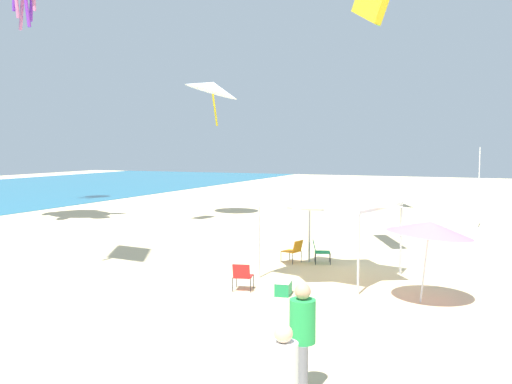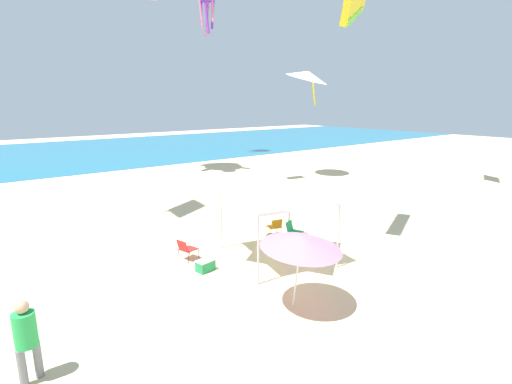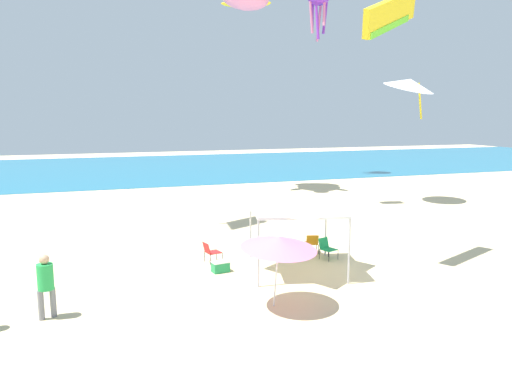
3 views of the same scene
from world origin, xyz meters
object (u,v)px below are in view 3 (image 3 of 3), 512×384
Objects in this scene: folding_chair_right_of_tent at (211,251)px; kite_octopus_purple at (318,0)px; person_beachcomber at (46,281)px; kite_delta_white at (410,84)px; kite_parafoil_yellow at (390,14)px; cooler_box at (220,267)px; folding_chair_left_of_tent at (312,242)px; canopy_tent at (296,202)px; beach_umbrella at (279,243)px; folding_chair_near_cooler at (327,247)px.

folding_chair_right_of_tent is 0.18× the size of kite_octopus_purple.
kite_octopus_purple is (21.33, 27.39, 14.73)m from person_beachcomber.
kite_parafoil_yellow is (-8.85, -10.97, 1.62)m from kite_delta_white.
cooler_box is at bearing 121.02° from kite_octopus_purple.
folding_chair_left_of_tent is (4.27, -0.08, 0.00)m from folding_chair_right_of_tent.
person_beachcomber reaches higher than cooler_box.
folding_chair_right_of_tent is at bearing 8.50° from kite_delta_white.
cooler_box is 6.22m from person_beachcomber.
folding_chair_left_of_tent is (1.49, 1.76, -2.09)m from canopy_tent.
cooler_box is (-0.80, 3.82, -1.80)m from beach_umbrella.
kite_delta_white reaches higher than beach_umbrella.
kite_octopus_purple is at bearing -151.03° from person_beachcomber.
canopy_tent is 16.92m from kite_delta_white.
kite_delta_white is (12.22, 10.56, 5.03)m from canopy_tent.
folding_chair_right_of_tent and folding_chair_left_of_tent have the same top height.
cooler_box is 19.40m from kite_delta_white.
kite_parafoil_yellow is (11.74, 1.40, 8.13)m from person_beachcomber.
folding_chair_near_cooler is 1.21× the size of cooler_box.
folding_chair_near_cooler is at bearing 122.57° from folding_chair_left_of_tent.
kite_parafoil_yellow is (6.07, -1.02, 9.02)m from cooler_box.
kite_parafoil_yellow is (-9.59, -25.99, -6.60)m from kite_octopus_purple.
kite_octopus_purple reaches higher than canopy_tent.
person_beachcomber is 0.59× the size of kite_parafoil_yellow.
folding_chair_right_of_tent is at bearing -47.51° from kite_parafoil_yellow.
folding_chair_left_of_tent is at bearing 86.23° from folding_chair_near_cooler.
kite_octopus_purple is at bearing 62.68° from beach_umbrella.
person_beachcomber is at bearing -20.65° from kite_parafoil_yellow.
folding_chair_left_of_tent is 0.26× the size of kite_parafoil_yellow.
kite_delta_white is (20.58, 12.38, 6.51)m from person_beachcomber.
kite_octopus_purple is (14.87, 28.79, 13.83)m from beach_umbrella.
folding_chair_near_cooler and folding_chair_left_of_tent have the same top height.
kite_octopus_purple reaches higher than beach_umbrella.
canopy_tent is 3.93m from folding_chair_right_of_tent.
folding_chair_near_cooler is 15.94m from kite_delta_white.
beach_umbrella is at bearing 176.78° from folding_chair_right_of_tent.
folding_chair_right_of_tent is 0.20× the size of kite_delta_white.
folding_chair_right_of_tent is (-4.52, 0.94, 0.00)m from folding_chair_near_cooler.
kite_delta_white reaches higher than person_beachcomber.
beach_umbrella is at bearing 144.69° from person_beachcomber.
canopy_tent is 0.92× the size of kite_octopus_purple.
kite_parafoil_yellow is (1.63, -1.30, 8.75)m from folding_chair_near_cooler.
kite_octopus_purple is (11.47, 23.82, 15.35)m from folding_chair_left_of_tent.
beach_umbrella reaches higher than folding_chair_right_of_tent.
person_beachcomber is (-6.46, 1.39, -0.91)m from beach_umbrella.
person_beachcomber reaches higher than folding_chair_left_of_tent.
kite_parafoil_yellow is (3.37, -0.41, 6.66)m from canopy_tent.
beach_umbrella is 6.67m from person_beachcomber.
beach_umbrella is 2.84× the size of folding_chair_near_cooler.
canopy_tent reaches higher than folding_chair_left_of_tent.
beach_umbrella is 2.84× the size of folding_chair_right_of_tent.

